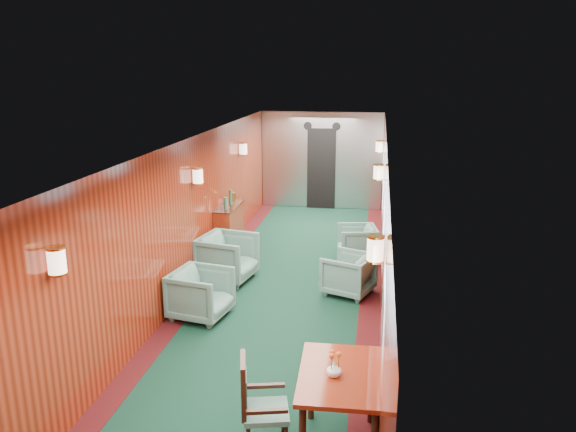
# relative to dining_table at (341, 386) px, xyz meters

# --- Properties ---
(room) EXTENTS (12.00, 12.10, 2.40)m
(room) POSITION_rel_dining_table_xyz_m (-1.14, 3.30, 0.96)
(room) COLOR #0D3020
(room) RESTS_ON ground
(bulkhead) EXTENTS (2.98, 0.17, 2.39)m
(bulkhead) POSITION_rel_dining_table_xyz_m (-1.14, 9.21, 0.51)
(bulkhead) COLOR silver
(bulkhead) RESTS_ON ground
(windows_right) EXTENTS (0.02, 8.60, 0.80)m
(windows_right) POSITION_rel_dining_table_xyz_m (0.35, 3.55, 0.77)
(windows_right) COLOR #B8BBC0
(windows_right) RESTS_ON ground
(wall_sconces) EXTENTS (2.97, 7.97, 0.25)m
(wall_sconces) POSITION_rel_dining_table_xyz_m (-1.14, 3.87, 1.11)
(wall_sconces) COLOR beige
(wall_sconces) RESTS_ON ground
(dining_table) EXTENTS (0.80, 1.11, 0.81)m
(dining_table) POSITION_rel_dining_table_xyz_m (0.00, 0.00, 0.00)
(dining_table) COLOR maroon
(dining_table) RESTS_ON ground
(side_chair) EXTENTS (0.51, 0.53, 0.96)m
(side_chair) POSITION_rel_dining_table_xyz_m (-0.76, -0.13, -0.16)
(side_chair) COLOR #204B46
(side_chair) RESTS_ON ground
(credenza) EXTENTS (0.33, 1.06, 1.22)m
(credenza) POSITION_rel_dining_table_xyz_m (-2.48, 5.33, -0.19)
(credenza) COLOR maroon
(credenza) RESTS_ON ground
(flower_vase) EXTENTS (0.15, 0.15, 0.14)m
(flower_vase) POSITION_rel_dining_table_xyz_m (-0.06, -0.07, 0.20)
(flower_vase) COLOR silver
(flower_vase) RESTS_ON dining_table
(armchair_left_near) EXTENTS (0.90, 0.88, 0.70)m
(armchair_left_near) POSITION_rel_dining_table_xyz_m (-2.15, 2.56, -0.33)
(armchair_left_near) COLOR #204B46
(armchair_left_near) RESTS_ON ground
(armchair_left_far) EXTENTS (1.00, 0.98, 0.78)m
(armchair_left_far) POSITION_rel_dining_table_xyz_m (-2.16, 4.02, -0.29)
(armchair_left_far) COLOR #204B46
(armchair_left_far) RESTS_ON ground
(armchair_right_near) EXTENTS (0.92, 0.91, 0.65)m
(armchair_right_near) POSITION_rel_dining_table_xyz_m (-0.14, 3.75, -0.35)
(armchair_right_near) COLOR #204B46
(armchair_right_near) RESTS_ON ground
(armchair_right_far) EXTENTS (0.81, 0.80, 0.63)m
(armchair_right_far) POSITION_rel_dining_table_xyz_m (-0.08, 5.44, -0.36)
(armchair_right_far) COLOR #204B46
(armchair_right_far) RESTS_ON ground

